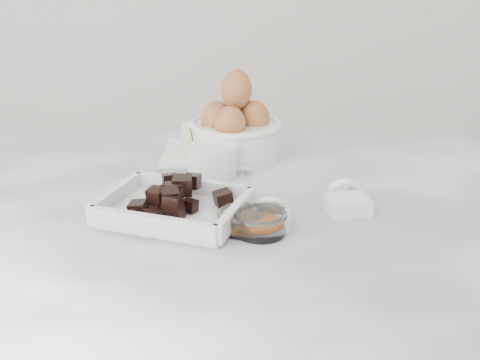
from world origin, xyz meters
name	(u,v)px	position (x,y,z in m)	size (l,w,h in m)	color
marble_slab	(225,225)	(0.00, 0.00, 0.92)	(1.20, 0.80, 0.04)	silver
chocolate_dish	(174,204)	(-0.07, -0.02, 0.96)	(0.23, 0.20, 0.05)	white
butter_plate	(205,149)	(-0.05, 0.23, 0.96)	(0.16, 0.16, 0.06)	white
sugar_ramekin	(212,159)	(-0.03, 0.16, 0.97)	(0.08, 0.08, 0.05)	white
egg_bowl	(235,129)	(0.00, 0.25, 0.99)	(0.17, 0.17, 0.16)	white
honey_bowl	(241,220)	(0.03, -0.06, 0.95)	(0.07, 0.07, 0.03)	white
zest_bowl	(261,222)	(0.05, -0.07, 0.96)	(0.07, 0.07, 0.03)	white
vanilla_spoon	(271,216)	(0.07, -0.04, 0.95)	(0.05, 0.06, 0.04)	white
salt_spoon	(347,200)	(0.18, 0.02, 0.96)	(0.07, 0.08, 0.05)	white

